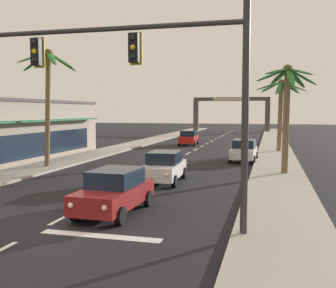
{
  "coord_description": "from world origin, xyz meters",
  "views": [
    {
      "loc": [
        7.3,
        -11.84,
        3.91
      ],
      "look_at": [
        2.18,
        8.0,
        2.2
      ],
      "focal_mm": 42.43,
      "sensor_mm": 36.0,
      "label": 1
    }
  ],
  "objects_px": {
    "sedan_lead_at_stop_bar": "(115,191)",
    "sedan_oncoming_far": "(189,138)",
    "sedan_parked_nearest_kerb": "(244,150)",
    "town_gateway_arch": "(231,109)",
    "palm_left_second": "(48,83)",
    "storefront_strip_left": "(4,131)",
    "palm_right_third": "(281,101)",
    "palm_right_second": "(286,96)",
    "sedan_third_in_queue": "(164,167)",
    "traffic_signal_mast": "(142,69)"
  },
  "relations": [
    {
      "from": "traffic_signal_mast",
      "to": "sedan_lead_at_stop_bar",
      "type": "bearing_deg",
      "value": 133.57
    },
    {
      "from": "sedan_lead_at_stop_bar",
      "to": "sedan_oncoming_far",
      "type": "height_order",
      "value": "same"
    },
    {
      "from": "sedan_parked_nearest_kerb",
      "to": "storefront_strip_left",
      "type": "distance_m",
      "value": 18.58
    },
    {
      "from": "traffic_signal_mast",
      "to": "sedan_lead_at_stop_bar",
      "type": "distance_m",
      "value": 5.04
    },
    {
      "from": "sedan_third_in_queue",
      "to": "sedan_oncoming_far",
      "type": "bearing_deg",
      "value": 98.27
    },
    {
      "from": "traffic_signal_mast",
      "to": "town_gateway_arch",
      "type": "height_order",
      "value": "traffic_signal_mast"
    },
    {
      "from": "sedan_third_in_queue",
      "to": "storefront_strip_left",
      "type": "xyz_separation_m",
      "value": [
        -14.16,
        5.3,
        1.55
      ]
    },
    {
      "from": "sedan_third_in_queue",
      "to": "sedan_parked_nearest_kerb",
      "type": "bearing_deg",
      "value": 70.39
    },
    {
      "from": "palm_right_second",
      "to": "storefront_strip_left",
      "type": "height_order",
      "value": "palm_right_second"
    },
    {
      "from": "sedan_third_in_queue",
      "to": "palm_right_third",
      "type": "bearing_deg",
      "value": 69.92
    },
    {
      "from": "sedan_parked_nearest_kerb",
      "to": "town_gateway_arch",
      "type": "bearing_deg",
      "value": 96.78
    },
    {
      "from": "sedan_third_in_queue",
      "to": "palm_right_third",
      "type": "distance_m",
      "value": 19.33
    },
    {
      "from": "sedan_third_in_queue",
      "to": "palm_left_second",
      "type": "distance_m",
      "value": 10.68
    },
    {
      "from": "traffic_signal_mast",
      "to": "sedan_lead_at_stop_bar",
      "type": "relative_size",
      "value": 2.37
    },
    {
      "from": "storefront_strip_left",
      "to": "sedan_third_in_queue",
      "type": "bearing_deg",
      "value": -20.52
    },
    {
      "from": "town_gateway_arch",
      "to": "sedan_lead_at_stop_bar",
      "type": "bearing_deg",
      "value": -88.55
    },
    {
      "from": "sedan_parked_nearest_kerb",
      "to": "palm_right_third",
      "type": "bearing_deg",
      "value": 69.27
    },
    {
      "from": "sedan_lead_at_stop_bar",
      "to": "palm_right_second",
      "type": "xyz_separation_m",
      "value": [
        6.63,
        11.04,
        3.97
      ]
    },
    {
      "from": "sedan_third_in_queue",
      "to": "palm_left_second",
      "type": "height_order",
      "value": "palm_left_second"
    },
    {
      "from": "sedan_oncoming_far",
      "to": "palm_right_third",
      "type": "distance_m",
      "value": 12.16
    },
    {
      "from": "sedan_parked_nearest_kerb",
      "to": "palm_left_second",
      "type": "xyz_separation_m",
      "value": [
        -12.61,
        -7.14,
        4.91
      ]
    },
    {
      "from": "sedan_oncoming_far",
      "to": "storefront_strip_left",
      "type": "bearing_deg",
      "value": -120.49
    },
    {
      "from": "sedan_third_in_queue",
      "to": "town_gateway_arch",
      "type": "bearing_deg",
      "value": 91.74
    },
    {
      "from": "sedan_lead_at_stop_bar",
      "to": "sedan_third_in_queue",
      "type": "bearing_deg",
      "value": 89.08
    },
    {
      "from": "traffic_signal_mast",
      "to": "town_gateway_arch",
      "type": "xyz_separation_m",
      "value": [
        -3.29,
        64.0,
        -1.02
      ]
    },
    {
      "from": "storefront_strip_left",
      "to": "sedan_oncoming_far",
      "type": "bearing_deg",
      "value": 59.51
    },
    {
      "from": "traffic_signal_mast",
      "to": "palm_right_third",
      "type": "bearing_deg",
      "value": 79.54
    },
    {
      "from": "sedan_oncoming_far",
      "to": "palm_right_third",
      "type": "bearing_deg",
      "value": -30.23
    },
    {
      "from": "sedan_oncoming_far",
      "to": "sedan_parked_nearest_kerb",
      "type": "relative_size",
      "value": 1.0
    },
    {
      "from": "palm_left_second",
      "to": "storefront_strip_left",
      "type": "relative_size",
      "value": 0.4
    },
    {
      "from": "sedan_lead_at_stop_bar",
      "to": "palm_left_second",
      "type": "distance_m",
      "value": 14.26
    },
    {
      "from": "traffic_signal_mast",
      "to": "palm_right_third",
      "type": "relative_size",
      "value": 1.55
    },
    {
      "from": "sedan_parked_nearest_kerb",
      "to": "palm_right_third",
      "type": "height_order",
      "value": "palm_right_third"
    },
    {
      "from": "traffic_signal_mast",
      "to": "storefront_strip_left",
      "type": "height_order",
      "value": "traffic_signal_mast"
    },
    {
      "from": "storefront_strip_left",
      "to": "sedan_parked_nearest_kerb",
      "type": "bearing_deg",
      "value": 15.65
    },
    {
      "from": "sedan_lead_at_stop_bar",
      "to": "sedan_oncoming_far",
      "type": "xyz_separation_m",
      "value": [
        -3.31,
        30.44,
        0.0
      ]
    },
    {
      "from": "sedan_parked_nearest_kerb",
      "to": "palm_right_second",
      "type": "bearing_deg",
      "value": -65.15
    },
    {
      "from": "traffic_signal_mast",
      "to": "palm_left_second",
      "type": "height_order",
      "value": "palm_left_second"
    },
    {
      "from": "sedan_third_in_queue",
      "to": "palm_right_third",
      "type": "relative_size",
      "value": 0.66
    },
    {
      "from": "sedan_third_in_queue",
      "to": "town_gateway_arch",
      "type": "distance_m",
      "value": 55.43
    },
    {
      "from": "sedan_parked_nearest_kerb",
      "to": "sedan_lead_at_stop_bar",
      "type": "bearing_deg",
      "value": -102.39
    },
    {
      "from": "sedan_third_in_queue",
      "to": "palm_right_second",
      "type": "relative_size",
      "value": 0.67
    },
    {
      "from": "sedan_lead_at_stop_bar",
      "to": "palm_left_second",
      "type": "height_order",
      "value": "palm_left_second"
    },
    {
      "from": "traffic_signal_mast",
      "to": "palm_right_second",
      "type": "xyz_separation_m",
      "value": [
        4.91,
        12.84,
        -0.4
      ]
    },
    {
      "from": "sedan_oncoming_far",
      "to": "palm_right_second",
      "type": "xyz_separation_m",
      "value": [
        9.94,
        -19.39,
        3.97
      ]
    },
    {
      "from": "sedan_oncoming_far",
      "to": "palm_right_third",
      "type": "height_order",
      "value": "palm_right_third"
    },
    {
      "from": "palm_left_second",
      "to": "sedan_third_in_queue",
      "type": "bearing_deg",
      "value": -19.39
    },
    {
      "from": "sedan_lead_at_stop_bar",
      "to": "storefront_strip_left",
      "type": "bearing_deg",
      "value": 139.02
    },
    {
      "from": "sedan_lead_at_stop_bar",
      "to": "sedan_parked_nearest_kerb",
      "type": "bearing_deg",
      "value": 77.61
    },
    {
      "from": "traffic_signal_mast",
      "to": "sedan_lead_at_stop_bar",
      "type": "xyz_separation_m",
      "value": [
        -1.72,
        1.8,
        -4.38
      ]
    }
  ]
}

